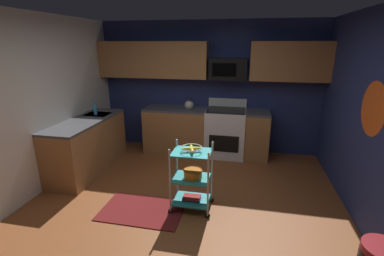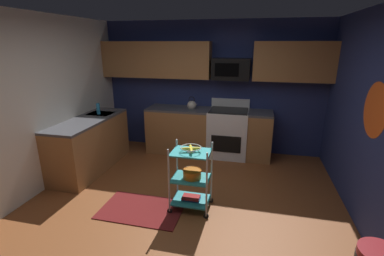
{
  "view_description": "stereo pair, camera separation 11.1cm",
  "coord_description": "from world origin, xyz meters",
  "px_view_note": "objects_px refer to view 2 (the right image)",
  "views": [
    {
      "loc": [
        0.78,
        -3.1,
        2.17
      ],
      "look_at": [
        0.06,
        0.44,
        1.05
      ],
      "focal_mm": 25.7,
      "sensor_mm": 36.0,
      "label": 1
    },
    {
      "loc": [
        0.89,
        -3.08,
        2.17
      ],
      "look_at": [
        0.06,
        0.44,
        1.05
      ],
      "focal_mm": 25.7,
      "sensor_mm": 36.0,
      "label": 2
    }
  ],
  "objects_px": {
    "book_stack": "(191,198)",
    "dish_soap_bottle": "(98,109)",
    "mixing_bowl_large": "(192,174)",
    "kettle": "(192,105)",
    "oven_range": "(228,132)",
    "fruit_bowl": "(191,148)",
    "microwave": "(231,69)",
    "rolling_cart": "(191,178)"
  },
  "relations": [
    {
      "from": "rolling_cart",
      "to": "fruit_bowl",
      "type": "bearing_deg",
      "value": 180.0
    },
    {
      "from": "book_stack",
      "to": "dish_soap_bottle",
      "type": "xyz_separation_m",
      "value": [
        -2.02,
        1.18,
        0.87
      ]
    },
    {
      "from": "kettle",
      "to": "dish_soap_bottle",
      "type": "xyz_separation_m",
      "value": [
        -1.57,
        -0.81,
        0.02
      ]
    },
    {
      "from": "microwave",
      "to": "mixing_bowl_large",
      "type": "relative_size",
      "value": 2.78
    },
    {
      "from": "dish_soap_bottle",
      "to": "book_stack",
      "type": "bearing_deg",
      "value": -30.16
    },
    {
      "from": "mixing_bowl_large",
      "to": "dish_soap_bottle",
      "type": "relative_size",
      "value": 1.26
    },
    {
      "from": "dish_soap_bottle",
      "to": "kettle",
      "type": "bearing_deg",
      "value": 27.2
    },
    {
      "from": "microwave",
      "to": "rolling_cart",
      "type": "xyz_separation_m",
      "value": [
        -0.28,
        -2.09,
        -1.25
      ]
    },
    {
      "from": "fruit_bowl",
      "to": "mixing_bowl_large",
      "type": "bearing_deg",
      "value": 0.0
    },
    {
      "from": "kettle",
      "to": "fruit_bowl",
      "type": "bearing_deg",
      "value": -77.05
    },
    {
      "from": "book_stack",
      "to": "rolling_cart",
      "type": "bearing_deg",
      "value": 0.0
    },
    {
      "from": "oven_range",
      "to": "mixing_bowl_large",
      "type": "height_order",
      "value": "oven_range"
    },
    {
      "from": "fruit_bowl",
      "to": "dish_soap_bottle",
      "type": "xyz_separation_m",
      "value": [
        -2.02,
        1.18,
        0.14
      ]
    },
    {
      "from": "oven_range",
      "to": "rolling_cart",
      "type": "relative_size",
      "value": 1.2
    },
    {
      "from": "rolling_cart",
      "to": "book_stack",
      "type": "height_order",
      "value": "rolling_cart"
    },
    {
      "from": "mixing_bowl_large",
      "to": "kettle",
      "type": "xyz_separation_m",
      "value": [
        -0.47,
        1.98,
        0.48
      ]
    },
    {
      "from": "microwave",
      "to": "book_stack",
      "type": "height_order",
      "value": "microwave"
    },
    {
      "from": "oven_range",
      "to": "microwave",
      "type": "distance_m",
      "value": 1.23
    },
    {
      "from": "book_stack",
      "to": "oven_range",
      "type": "bearing_deg",
      "value": 82.01
    },
    {
      "from": "book_stack",
      "to": "kettle",
      "type": "relative_size",
      "value": 0.94
    },
    {
      "from": "microwave",
      "to": "kettle",
      "type": "relative_size",
      "value": 2.65
    },
    {
      "from": "fruit_bowl",
      "to": "kettle",
      "type": "height_order",
      "value": "kettle"
    },
    {
      "from": "rolling_cart",
      "to": "kettle",
      "type": "height_order",
      "value": "kettle"
    },
    {
      "from": "microwave",
      "to": "mixing_bowl_large",
      "type": "height_order",
      "value": "microwave"
    },
    {
      "from": "fruit_bowl",
      "to": "oven_range",
      "type": "bearing_deg",
      "value": 82.01
    },
    {
      "from": "fruit_bowl",
      "to": "mixing_bowl_large",
      "type": "xyz_separation_m",
      "value": [
        0.02,
        0.0,
        -0.36
      ]
    },
    {
      "from": "microwave",
      "to": "kettle",
      "type": "xyz_separation_m",
      "value": [
        -0.73,
        -0.11,
        -0.7
      ]
    },
    {
      "from": "microwave",
      "to": "fruit_bowl",
      "type": "relative_size",
      "value": 2.57
    },
    {
      "from": "mixing_bowl_large",
      "to": "dish_soap_bottle",
      "type": "height_order",
      "value": "dish_soap_bottle"
    },
    {
      "from": "oven_range",
      "to": "fruit_bowl",
      "type": "height_order",
      "value": "oven_range"
    },
    {
      "from": "oven_range",
      "to": "rolling_cart",
      "type": "distance_m",
      "value": 2.01
    },
    {
      "from": "rolling_cart",
      "to": "fruit_bowl",
      "type": "relative_size",
      "value": 3.36
    },
    {
      "from": "oven_range",
      "to": "microwave",
      "type": "height_order",
      "value": "microwave"
    },
    {
      "from": "mixing_bowl_large",
      "to": "microwave",
      "type": "bearing_deg",
      "value": 82.83
    },
    {
      "from": "microwave",
      "to": "fruit_bowl",
      "type": "distance_m",
      "value": 2.26
    },
    {
      "from": "rolling_cart",
      "to": "mixing_bowl_large",
      "type": "xyz_separation_m",
      "value": [
        0.02,
        0.0,
        0.07
      ]
    },
    {
      "from": "fruit_bowl",
      "to": "mixing_bowl_large",
      "type": "distance_m",
      "value": 0.36
    },
    {
      "from": "oven_range",
      "to": "dish_soap_bottle",
      "type": "bearing_deg",
      "value": -160.63
    },
    {
      "from": "oven_range",
      "to": "kettle",
      "type": "xyz_separation_m",
      "value": [
        -0.73,
        -0.0,
        0.52
      ]
    },
    {
      "from": "book_stack",
      "to": "dish_soap_bottle",
      "type": "relative_size",
      "value": 1.24
    },
    {
      "from": "oven_range",
      "to": "fruit_bowl",
      "type": "relative_size",
      "value": 4.04
    },
    {
      "from": "microwave",
      "to": "book_stack",
      "type": "xyz_separation_m",
      "value": [
        -0.28,
        -2.09,
        -1.55
      ]
    }
  ]
}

